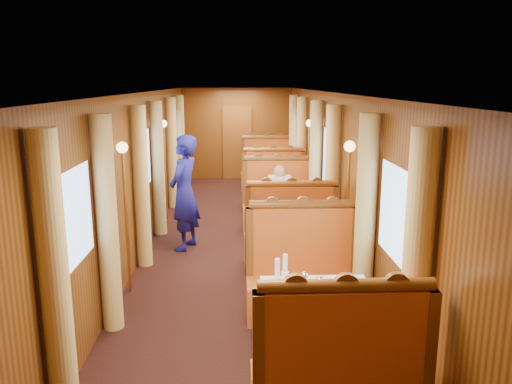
{
  "coord_description": "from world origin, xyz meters",
  "views": [
    {
      "loc": [
        0.01,
        -7.86,
        2.67
      ],
      "look_at": [
        0.28,
        -0.58,
        1.05
      ],
      "focal_mm": 35.0,
      "sensor_mm": 36.0,
      "label": 1
    }
  ],
  "objects_px": {
    "banquette_near_aft": "(303,280)",
    "table_far": "(270,182)",
    "rose_vase_mid": "(283,191)",
    "banquette_far_aft": "(267,172)",
    "banquette_near_fwd": "(337,384)",
    "table_near": "(316,326)",
    "banquette_mid_aft": "(278,206)",
    "table_mid": "(283,224)",
    "banquette_mid_fwd": "(290,241)",
    "teapot_back": "(304,281)",
    "steward": "(184,193)",
    "tea_tray": "(306,291)",
    "passenger": "(279,192)",
    "fruit_plate": "(355,292)",
    "rose_vase_far": "(271,159)",
    "teapot_left": "(304,290)",
    "banquette_far_fwd": "(273,189)",
    "teapot_right": "(319,288)"
  },
  "relations": [
    {
      "from": "steward",
      "to": "tea_tray",
      "type": "bearing_deg",
      "value": 41.32
    },
    {
      "from": "rose_vase_mid",
      "to": "table_mid",
      "type": "bearing_deg",
      "value": -57.28
    },
    {
      "from": "banquette_near_aft",
      "to": "table_far",
      "type": "bearing_deg",
      "value": 90.0
    },
    {
      "from": "table_mid",
      "to": "rose_vase_mid",
      "type": "bearing_deg",
      "value": 122.72
    },
    {
      "from": "table_mid",
      "to": "banquette_far_aft",
      "type": "xyz_separation_m",
      "value": [
        0.0,
        4.51,
        0.05
      ]
    },
    {
      "from": "banquette_near_aft",
      "to": "banquette_far_fwd",
      "type": "xyz_separation_m",
      "value": [
        0.0,
        4.97,
        0.0
      ]
    },
    {
      "from": "teapot_back",
      "to": "steward",
      "type": "height_order",
      "value": "steward"
    },
    {
      "from": "banquette_far_aft",
      "to": "tea_tray",
      "type": "bearing_deg",
      "value": -90.82
    },
    {
      "from": "table_near",
      "to": "passenger",
      "type": "relative_size",
      "value": 1.38
    },
    {
      "from": "tea_tray",
      "to": "banquette_far_aft",
      "type": "bearing_deg",
      "value": 89.18
    },
    {
      "from": "banquette_mid_fwd",
      "to": "passenger",
      "type": "bearing_deg",
      "value": 90.0
    },
    {
      "from": "teapot_left",
      "to": "teapot_right",
      "type": "relative_size",
      "value": 0.89
    },
    {
      "from": "tea_tray",
      "to": "teapot_right",
      "type": "bearing_deg",
      "value": -28.59
    },
    {
      "from": "banquette_near_aft",
      "to": "banquette_far_aft",
      "type": "bearing_deg",
      "value": 90.0
    },
    {
      "from": "banquette_near_fwd",
      "to": "passenger",
      "type": "xyz_separation_m",
      "value": [
        -0.0,
        5.33,
        0.32
      ]
    },
    {
      "from": "banquette_mid_aft",
      "to": "banquette_far_aft",
      "type": "height_order",
      "value": "same"
    },
    {
      "from": "banquette_far_aft",
      "to": "tea_tray",
      "type": "height_order",
      "value": "banquette_far_aft"
    },
    {
      "from": "banquette_far_aft",
      "to": "rose_vase_far",
      "type": "relative_size",
      "value": 3.72
    },
    {
      "from": "table_near",
      "to": "banquette_far_aft",
      "type": "bearing_deg",
      "value": 90.0
    },
    {
      "from": "tea_tray",
      "to": "teapot_left",
      "type": "relative_size",
      "value": 2.3
    },
    {
      "from": "banquette_near_fwd",
      "to": "rose_vase_mid",
      "type": "height_order",
      "value": "banquette_near_fwd"
    },
    {
      "from": "rose_vase_mid",
      "to": "banquette_mid_fwd",
      "type": "bearing_deg",
      "value": -89.15
    },
    {
      "from": "teapot_right",
      "to": "banquette_near_fwd",
      "type": "bearing_deg",
      "value": -66.52
    },
    {
      "from": "banquette_mid_aft",
      "to": "fruit_plate",
      "type": "height_order",
      "value": "banquette_mid_aft"
    },
    {
      "from": "rose_vase_mid",
      "to": "banquette_far_aft",
      "type": "bearing_deg",
      "value": 89.8
    },
    {
      "from": "banquette_near_fwd",
      "to": "rose_vase_far",
      "type": "bearing_deg",
      "value": 89.8
    },
    {
      "from": "teapot_left",
      "to": "rose_vase_far",
      "type": "height_order",
      "value": "rose_vase_far"
    },
    {
      "from": "table_far",
      "to": "steward",
      "type": "distance_m",
      "value": 3.94
    },
    {
      "from": "banquette_mid_aft",
      "to": "table_far",
      "type": "bearing_deg",
      "value": 90.0
    },
    {
      "from": "steward",
      "to": "table_mid",
      "type": "bearing_deg",
      "value": 110.35
    },
    {
      "from": "banquette_mid_fwd",
      "to": "teapot_back",
      "type": "bearing_deg",
      "value": -92.74
    },
    {
      "from": "banquette_mid_fwd",
      "to": "table_far",
      "type": "relative_size",
      "value": 1.28
    },
    {
      "from": "table_near",
      "to": "table_far",
      "type": "distance_m",
      "value": 7.0
    },
    {
      "from": "table_far",
      "to": "rose_vase_far",
      "type": "bearing_deg",
      "value": 35.12
    },
    {
      "from": "teapot_left",
      "to": "rose_vase_far",
      "type": "distance_m",
      "value": 7.16
    },
    {
      "from": "banquette_near_fwd",
      "to": "teapot_left",
      "type": "distance_m",
      "value": 0.97
    },
    {
      "from": "table_mid",
      "to": "banquette_far_fwd",
      "type": "height_order",
      "value": "banquette_far_fwd"
    },
    {
      "from": "banquette_far_fwd",
      "to": "steward",
      "type": "relative_size",
      "value": 0.72
    },
    {
      "from": "fruit_plate",
      "to": "banquette_near_aft",
      "type": "bearing_deg",
      "value": 106.32
    },
    {
      "from": "banquette_mid_aft",
      "to": "table_far",
      "type": "distance_m",
      "value": 2.49
    },
    {
      "from": "rose_vase_mid",
      "to": "passenger",
      "type": "bearing_deg",
      "value": 88.88
    },
    {
      "from": "teapot_back",
      "to": "table_near",
      "type": "bearing_deg",
      "value": -32.66
    },
    {
      "from": "banquette_near_fwd",
      "to": "table_near",
      "type": "bearing_deg",
      "value": 90.0
    },
    {
      "from": "banquette_near_fwd",
      "to": "passenger",
      "type": "distance_m",
      "value": 5.34
    },
    {
      "from": "passenger",
      "to": "fruit_plate",
      "type": "bearing_deg",
      "value": -85.74
    },
    {
      "from": "banquette_far_aft",
      "to": "teapot_left",
      "type": "height_order",
      "value": "banquette_far_aft"
    },
    {
      "from": "table_far",
      "to": "banquette_far_aft",
      "type": "xyz_separation_m",
      "value": [
        0.0,
        1.01,
        0.05
      ]
    },
    {
      "from": "banquette_mid_aft",
      "to": "teapot_back",
      "type": "bearing_deg",
      "value": -91.49
    },
    {
      "from": "banquette_near_aft",
      "to": "banquette_far_fwd",
      "type": "distance_m",
      "value": 4.97
    },
    {
      "from": "banquette_mid_fwd",
      "to": "banquette_far_fwd",
      "type": "height_order",
      "value": "same"
    }
  ]
}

